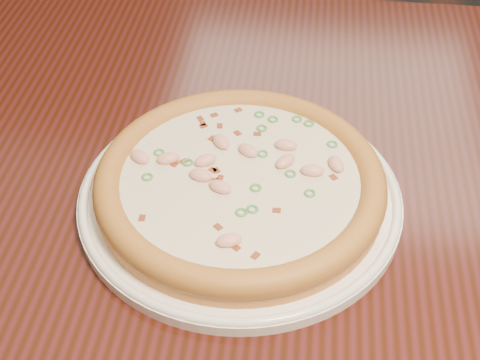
# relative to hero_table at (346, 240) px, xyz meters

# --- Properties ---
(ground) EXTENTS (9.00, 9.00, 0.00)m
(ground) POSITION_rel_hero_table_xyz_m (0.08, 0.44, -0.65)
(ground) COLOR black
(hero_table) EXTENTS (1.20, 0.80, 0.75)m
(hero_table) POSITION_rel_hero_table_xyz_m (0.00, 0.00, 0.00)
(hero_table) COLOR black
(hero_table) RESTS_ON ground
(plate) EXTENTS (0.33, 0.33, 0.02)m
(plate) POSITION_rel_hero_table_xyz_m (-0.12, -0.05, 0.11)
(plate) COLOR white
(plate) RESTS_ON hero_table
(pizza) EXTENTS (0.29, 0.29, 0.03)m
(pizza) POSITION_rel_hero_table_xyz_m (-0.12, -0.05, 0.13)
(pizza) COLOR #CC8740
(pizza) RESTS_ON plate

